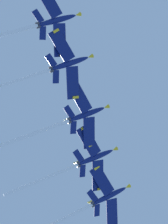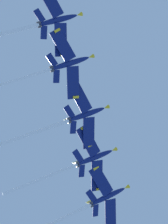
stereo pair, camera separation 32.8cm
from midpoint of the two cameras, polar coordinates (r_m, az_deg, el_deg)
jet_far_left at (r=133.03m, az=1.24°, el=-11.28°), size 25.10×22.75×16.99m
jet_inner_left at (r=129.25m, az=-0.47°, el=-6.39°), size 26.64×23.15×17.76m
jet_centre at (r=125.66m, az=-1.98°, el=-1.06°), size 26.54×23.10×18.26m
jet_inner_right at (r=123.76m, az=-3.05°, el=5.74°), size 23.60×21.45×15.87m
jet_far_right at (r=123.25m, az=-5.44°, el=10.90°), size 24.55×22.02×17.06m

